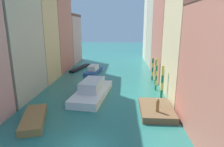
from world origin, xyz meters
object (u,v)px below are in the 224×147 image
mooring_pole_2 (156,71)px  mooring_pole_3 (153,69)px  person_on_dock (158,105)px  motorboat_0 (34,119)px  mooring_pole_0 (162,81)px  motorboat_1 (93,70)px  vaporetto_white (92,90)px  gondola_black (80,68)px  waterfront_dock (156,110)px  mooring_pole_1 (156,75)px

mooring_pole_2 → mooring_pole_3: (-0.20, 2.62, -0.11)m
person_on_dock → motorboat_0: person_on_dock is taller
mooring_pole_3 → person_on_dock: bearing=-95.8°
mooring_pole_0 → motorboat_1: bearing=131.2°
person_on_dock → mooring_pole_0: 6.49m
person_on_dock → vaporetto_white: (-8.28, 6.08, -0.55)m
gondola_black → person_on_dock: bearing=-59.3°
waterfront_dock → person_on_dock: size_ratio=3.73×
waterfront_dock → mooring_pole_3: (1.43, 13.87, 1.86)m
mooring_pole_3 → vaporetto_white: 13.45m
motorboat_0 → gondola_black: bearing=91.7°
mooring_pole_0 → mooring_pole_1: mooring_pole_1 is taller
person_on_dock → vaporetto_white: size_ratio=0.15×
gondola_black → mooring_pole_1: bearing=-42.8°
mooring_pole_3 → vaporetto_white: (-9.83, -9.08, -1.33)m
waterfront_dock → mooring_pole_2: 11.54m
waterfront_dock → mooring_pole_0: (1.49, 4.93, 2.03)m
mooring_pole_0 → vaporetto_white: 10.01m
waterfront_dock → mooring_pole_2: bearing=81.8°
mooring_pole_1 → mooring_pole_2: size_ratio=1.10×
mooring_pole_1 → gondola_black: 21.07m
mooring_pole_1 → mooring_pole_3: bearing=87.6°
mooring_pole_2 → gondola_black: mooring_pole_2 is taller
motorboat_1 → mooring_pole_3: bearing=-21.4°
person_on_dock → motorboat_1: 22.31m
mooring_pole_3 → motorboat_1: bearing=158.6°
person_on_dock → mooring_pole_3: mooring_pole_3 is taller
mooring_pole_3 → mooring_pole_1: bearing=-92.4°
waterfront_dock → mooring_pole_1: bearing=81.6°
mooring_pole_1 → mooring_pole_3: 5.79m
waterfront_dock → gondola_black: waterfront_dock is taller
mooring_pole_1 → vaporetto_white: 10.28m
person_on_dock → mooring_pole_3: bearing=84.2°
mooring_pole_0 → vaporetto_white: bearing=-179.2°
person_on_dock → motorboat_1: (-10.28, 19.79, -0.81)m
person_on_dock → mooring_pole_1: bearing=82.0°
waterfront_dock → mooring_pole_1: (1.19, 8.10, 2.20)m
motorboat_1 → mooring_pole_2: bearing=-31.1°
mooring_pole_1 → gondola_black: bearing=137.2°
gondola_black → mooring_pole_3: bearing=-28.5°
mooring_pole_1 → motorboat_0: 18.55m
mooring_pole_2 → gondola_black: 19.41m
mooring_pole_1 → mooring_pole_3: (0.24, 5.77, -0.34)m
waterfront_dock → motorboat_0: (-13.39, -3.16, 0.03)m
mooring_pole_0 → mooring_pole_2: size_ratio=1.03×
mooring_pole_1 → vaporetto_white: bearing=-161.0°
mooring_pole_0 → mooring_pole_3: size_ratio=1.08×
person_on_dock → gondola_black: (-14.04, 23.62, -1.22)m
mooring_pole_1 → mooring_pole_2: mooring_pole_1 is taller
mooring_pole_2 → mooring_pole_3: mooring_pole_2 is taller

